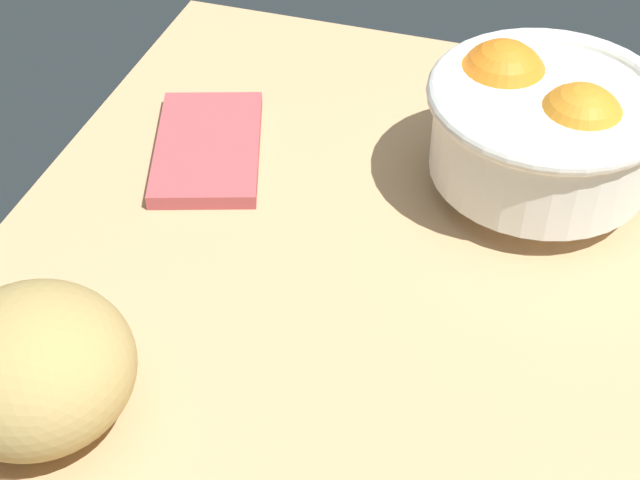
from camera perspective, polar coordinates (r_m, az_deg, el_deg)
ground_plane at (r=76.93cm, az=4.36°, el=-2.93°), size 72.00×65.47×3.00cm
fruit_bowl at (r=81.98cm, az=12.95°, el=6.67°), size 19.89×19.89×11.66cm
bread_loaf at (r=65.68cm, az=-16.41°, el=-7.21°), size 18.57×18.53×9.55cm
napkin_folded at (r=87.87cm, az=-6.62°, el=5.44°), size 17.85×13.69×1.34cm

